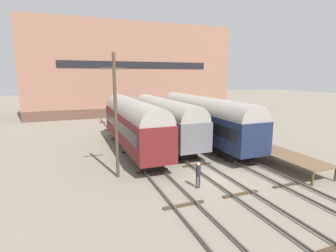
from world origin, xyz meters
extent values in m
plane|color=slate|center=(0.00, 0.00, 0.00)|extent=(200.00, 200.00, 0.00)
cube|color=#4C4742|center=(-4.73, 0.00, 0.18)|extent=(0.08, 60.00, 0.16)
cube|color=#4C4742|center=(-3.30, 0.00, 0.18)|extent=(0.08, 60.00, 0.16)
cube|color=#3D2D1E|center=(-4.01, -3.00, 0.05)|extent=(2.60, 0.24, 0.10)
cube|color=#3D2D1E|center=(-4.01, 3.00, 0.05)|extent=(2.60, 0.24, 0.10)
cube|color=#3D2D1E|center=(-4.01, 9.00, 0.05)|extent=(2.60, 0.24, 0.10)
cube|color=#3D2D1E|center=(-4.01, 15.00, 0.05)|extent=(2.60, 0.24, 0.10)
cube|color=#3D2D1E|center=(-4.01, 21.00, 0.05)|extent=(2.60, 0.24, 0.10)
cube|color=#3D2D1E|center=(-4.01, 27.00, 0.05)|extent=(2.60, 0.24, 0.10)
cube|color=#4C4742|center=(-0.72, 0.00, 0.18)|extent=(0.08, 60.00, 0.16)
cube|color=#4C4742|center=(0.72, 0.00, 0.18)|extent=(0.08, 60.00, 0.16)
cube|color=#3D2D1E|center=(0.00, -9.00, 0.05)|extent=(2.60, 0.24, 0.10)
cube|color=#3D2D1E|center=(0.00, -3.00, 0.05)|extent=(2.60, 0.24, 0.10)
cube|color=#3D2D1E|center=(0.00, 3.00, 0.05)|extent=(2.60, 0.24, 0.10)
cube|color=#3D2D1E|center=(0.00, 9.00, 0.05)|extent=(2.60, 0.24, 0.10)
cube|color=#3D2D1E|center=(0.00, 15.00, 0.05)|extent=(2.60, 0.24, 0.10)
cube|color=#3D2D1E|center=(0.00, 21.00, 0.05)|extent=(2.60, 0.24, 0.10)
cube|color=#3D2D1E|center=(0.00, 27.00, 0.05)|extent=(2.60, 0.24, 0.10)
cube|color=#4C4742|center=(3.30, 0.00, 0.18)|extent=(0.08, 60.00, 0.16)
cube|color=#4C4742|center=(4.73, 0.00, 0.18)|extent=(0.08, 60.00, 0.16)
cube|color=#3D2D1E|center=(4.01, -3.00, 0.05)|extent=(2.60, 0.24, 0.10)
cube|color=#3D2D1E|center=(4.01, 3.00, 0.05)|extent=(2.60, 0.24, 0.10)
cube|color=#3D2D1E|center=(4.01, 9.00, 0.05)|extent=(2.60, 0.24, 0.10)
cube|color=#3D2D1E|center=(4.01, 15.00, 0.05)|extent=(2.60, 0.24, 0.10)
cube|color=#3D2D1E|center=(4.01, 21.00, 0.05)|extent=(2.60, 0.24, 0.10)
cube|color=#3D2D1E|center=(4.01, 27.00, 0.05)|extent=(2.60, 0.24, 0.10)
cube|color=black|center=(-4.01, 14.32, 0.50)|extent=(1.80, 2.40, 1.00)
cube|color=black|center=(-4.01, 4.04, 0.50)|extent=(1.80, 2.40, 1.00)
cube|color=#5B1919|center=(-4.01, 9.18, 2.45)|extent=(2.95, 15.80, 2.90)
cube|color=black|center=(-4.01, 9.18, 2.80)|extent=(2.99, 14.54, 1.04)
cylinder|color=gray|center=(-4.01, 9.18, 3.90)|extent=(2.81, 15.49, 2.81)
cube|color=black|center=(4.01, 15.38, 0.50)|extent=(1.80, 2.40, 1.00)
cube|color=black|center=(4.01, 3.60, 0.50)|extent=(1.80, 2.40, 1.00)
cube|color=#192342|center=(4.01, 9.49, 2.41)|extent=(3.07, 18.12, 2.82)
cube|color=black|center=(4.01, 9.49, 2.75)|extent=(3.11, 16.67, 1.01)
cylinder|color=gray|center=(4.01, 9.49, 3.82)|extent=(2.91, 17.75, 2.91)
cube|color=black|center=(0.00, 16.07, 0.50)|extent=(1.80, 2.40, 1.00)
cube|color=black|center=(0.00, 5.87, 0.50)|extent=(1.80, 2.40, 1.00)
cube|color=slate|center=(0.00, 10.97, 2.31)|extent=(3.02, 15.69, 2.63)
cube|color=black|center=(0.00, 10.97, 2.63)|extent=(3.06, 14.43, 0.95)
cylinder|color=gray|center=(0.00, 10.97, 3.63)|extent=(2.87, 15.37, 2.87)
cube|color=brown|center=(6.64, 2.55, 1.07)|extent=(2.61, 12.71, 0.10)
cylinder|color=brown|center=(5.48, -3.65, 0.51)|extent=(0.20, 0.20, 1.02)
cylinder|color=brown|center=(7.79, -3.65, 0.51)|extent=(0.20, 0.20, 1.02)
cylinder|color=brown|center=(5.48, 8.76, 0.51)|extent=(0.20, 0.20, 1.02)
cylinder|color=brown|center=(7.79, 8.76, 0.51)|extent=(0.20, 0.20, 1.02)
cylinder|color=brown|center=(5.48, 2.55, 0.51)|extent=(0.20, 0.20, 1.02)
cylinder|color=brown|center=(7.79, 2.55, 0.51)|extent=(0.20, 0.20, 1.02)
cube|color=brown|center=(6.34, 2.51, 1.55)|extent=(1.40, 0.40, 0.06)
cube|color=brown|center=(6.34, 2.68, 1.81)|extent=(1.40, 0.06, 0.45)
cube|color=black|center=(5.74, 2.51, 1.32)|extent=(0.06, 0.40, 0.40)
cube|color=black|center=(6.93, 2.51, 1.32)|extent=(0.06, 0.40, 0.40)
cylinder|color=#282833|center=(-2.19, -1.10, 0.44)|extent=(0.12, 0.12, 0.87)
cylinder|color=#282833|center=(-1.99, -1.10, 0.44)|extent=(0.12, 0.12, 0.87)
cylinder|color=#232328|center=(-2.09, -1.10, 1.23)|extent=(0.32, 0.32, 0.73)
sphere|color=tan|center=(-2.09, -1.10, 1.71)|extent=(0.24, 0.24, 0.24)
cylinder|color=#473828|center=(-6.79, 2.87, 4.57)|extent=(0.24, 0.24, 9.13)
cube|color=#473828|center=(-6.79, 2.87, 8.04)|extent=(1.80, 0.12, 0.12)
cube|color=brown|center=(2.48, 38.68, 0.86)|extent=(39.10, 13.94, 1.72)
cube|color=#936651|center=(2.48, 38.68, 9.45)|extent=(39.10, 13.94, 15.46)
cube|color=black|center=(2.48, 31.65, 9.45)|extent=(27.37, 0.10, 1.20)
camera|label=1|loc=(-10.06, -15.95, 7.55)|focal=28.00mm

